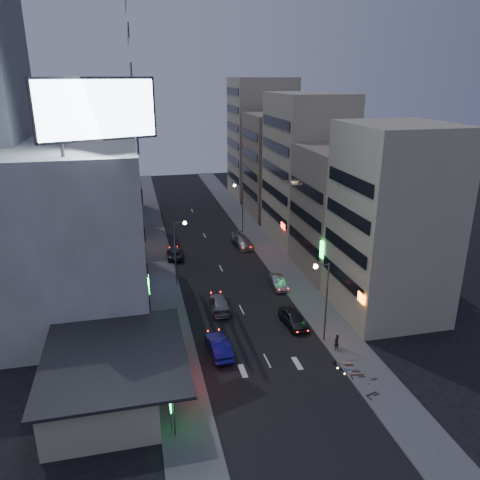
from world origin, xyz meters
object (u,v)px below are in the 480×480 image
object	(u,v)px
parked_car_right_near	(293,318)
parked_car_right_far	(242,241)
parked_car_left	(175,254)
scooter_black_b	(364,369)
road_car_silver	(220,303)
scooter_black_a	(377,386)
scooter_blue	(359,363)
scooter_silver_a	(375,371)
parked_car_right_mid	(277,282)
road_car_blue	(219,346)
person	(337,342)
scooter_silver_b	(352,356)

from	to	relation	value
parked_car_right_near	parked_car_right_far	world-z (taller)	parked_car_right_far
parked_car_left	scooter_black_b	bearing A→B (deg)	115.34
road_car_silver	scooter_black_a	world-z (taller)	road_car_silver
scooter_black_b	parked_car_right_near	bearing A→B (deg)	27.38
road_car_silver	scooter_blue	world-z (taller)	road_car_silver
scooter_silver_a	scooter_blue	world-z (taller)	scooter_blue
parked_car_right_near	road_car_silver	bearing A→B (deg)	138.03
parked_car_right_far	scooter_blue	world-z (taller)	parked_car_right_far
parked_car_right_far	road_car_silver	size ratio (longest dim) A/B	1.05
parked_car_right_mid	scooter_black_b	bearing A→B (deg)	-83.04
road_car_blue	person	size ratio (longest dim) A/B	3.20
road_car_silver	scooter_silver_b	world-z (taller)	road_car_silver
parked_car_right_far	person	bearing A→B (deg)	-92.19
road_car_silver	person	size ratio (longest dim) A/B	3.39
scooter_black_a	parked_car_right_far	bearing A→B (deg)	-10.93
parked_car_right_far	scooter_black_a	distance (m)	36.00
person	scooter_blue	xyz separation A→B (m)	(0.65, -3.34, -0.20)
parked_car_right_far	scooter_silver_a	distance (m)	34.23
road_car_silver	person	xyz separation A→B (m)	(9.04, -10.37, 0.13)
scooter_black_a	scooter_silver_b	xyz separation A→B (m)	(-0.13, 4.19, 0.11)
road_car_silver	parked_car_right_mid	bearing A→B (deg)	-145.92
parked_car_left	scooter_blue	bearing A→B (deg)	115.78
scooter_silver_b	parked_car_right_mid	bearing A→B (deg)	15.24
person	scooter_black_b	world-z (taller)	person
parked_car_right_near	parked_car_right_far	xyz separation A→B (m)	(0.38, 24.10, 0.01)
scooter_black_b	person	bearing A→B (deg)	18.96
parked_car_left	scooter_black_b	distance (m)	33.73
parked_car_right_near	parked_car_right_far	distance (m)	24.10
parked_car_right_near	scooter_silver_b	world-z (taller)	parked_car_right_near
scooter_black_b	scooter_silver_b	size ratio (longest dim) A/B	0.86
parked_car_right_near	road_car_silver	xyz separation A→B (m)	(-6.67, 5.03, -0.03)
parked_car_left	scooter_silver_b	xyz separation A→B (m)	(12.80, -29.28, 0.11)
parked_car_right_near	scooter_black_a	distance (m)	12.18
person	parked_car_left	bearing A→B (deg)	-90.77
scooter_silver_b	scooter_black_b	bearing A→B (deg)	-163.24
parked_car_right_far	road_car_blue	xyz separation A→B (m)	(-8.78, -27.53, 0.02)
parked_car_right_mid	parked_car_right_far	size ratio (longest dim) A/B	0.76
parked_car_left	scooter_silver_b	distance (m)	31.95
parked_car_left	parked_car_right_far	bearing A→B (deg)	-164.14
parked_car_right_mid	parked_car_left	world-z (taller)	parked_car_right_mid
road_car_blue	scooter_blue	bearing A→B (deg)	152.78
scooter_black_b	scooter_silver_b	xyz separation A→B (m)	(-0.23, 1.83, 0.09)
parked_car_right_mid	scooter_black_a	distance (m)	21.04
person	scooter_silver_b	world-z (taller)	person
scooter_silver_a	scooter_black_b	bearing A→B (deg)	41.65
parked_car_right_mid	road_car_silver	world-z (taller)	road_car_silver
parked_car_right_near	scooter_blue	bearing A→B (deg)	-75.70
parked_car_right_mid	scooter_black_a	size ratio (longest dim) A/B	2.49
person	scooter_black_a	world-z (taller)	person
road_car_silver	scooter_black_a	size ratio (longest dim) A/B	3.14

